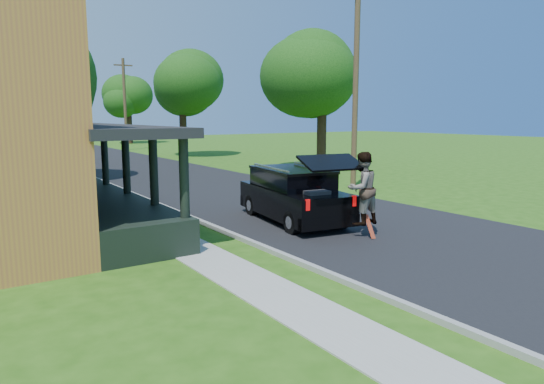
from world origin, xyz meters
TOP-DOWN VIEW (x-y plane):
  - ground at (0.00, 0.00)m, footprint 140.00×140.00m
  - street at (0.00, 20.00)m, footprint 8.00×120.00m
  - curb at (-4.05, 20.00)m, footprint 0.15×120.00m
  - sidewalk at (-5.60, 20.00)m, footprint 1.30×120.00m
  - front_walk at (-9.50, 6.00)m, footprint 6.50×1.20m
  - black_suv at (-1.40, 2.78)m, footprint 2.58×5.19m
  - skateboarder at (-1.00, 0.12)m, footprint 1.02×0.81m
  - skateboard at (-0.94, -0.17)m, footprint 0.20×0.41m
  - tree_left_mid at (-6.44, 17.85)m, footprint 6.94×6.97m
  - tree_right_near at (8.70, 13.66)m, footprint 6.49×6.57m
  - tree_right_mid at (6.01, 28.48)m, footprint 5.87×5.70m
  - tree_right_far at (8.42, 50.17)m, footprint 6.10×6.25m
  - utility_pole_near at (5.55, 7.37)m, footprint 1.61×0.58m
  - utility_pole_far at (4.50, 38.89)m, footprint 1.80×0.33m

SIDE VIEW (x-z plane):
  - ground at x=0.00m, z-range 0.00..0.00m
  - street at x=0.00m, z-range -0.01..0.01m
  - curb at x=-4.05m, z-range -0.06..0.06m
  - sidewalk at x=-5.60m, z-range -0.01..0.01m
  - front_walk at x=-9.50m, z-range -0.01..0.01m
  - skateboard at x=-0.94m, z-range -0.02..0.65m
  - black_suv at x=-1.40m, z-range -0.27..2.05m
  - skateboarder at x=-1.00m, z-range 0.36..2.42m
  - utility_pole_far at x=4.50m, z-range 0.16..9.12m
  - utility_pole_near at x=5.55m, z-range 0.15..9.86m
  - tree_right_near at x=8.70m, z-range 1.35..10.19m
  - tree_left_mid at x=-6.44m, z-range 1.18..10.39m
  - tree_right_far at x=8.42m, z-range 1.54..10.23m
  - tree_right_mid at x=6.01m, z-range 1.54..10.93m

